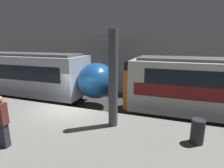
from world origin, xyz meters
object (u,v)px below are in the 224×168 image
Objects in this scene: train_modern at (0,74)px; trash_bin at (198,131)px; person_waiting at (2,120)px; support_pillar_near at (113,80)px.

trash_bin is at bearing -16.63° from train_modern.
trash_bin is (14.30, -4.27, -0.41)m from train_modern.
person_waiting is at bearing -38.52° from train_modern.
support_pillar_near is at bearing 174.44° from trash_bin.
person_waiting is at bearing -137.19° from support_pillar_near.
support_pillar_near is 2.18× the size of person_waiting.
person_waiting is at bearing -158.67° from trash_bin.
train_modern is 22.34× the size of trash_bin.
support_pillar_near is at bearing 42.81° from person_waiting.
person_waiting is 6.45m from trash_bin.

